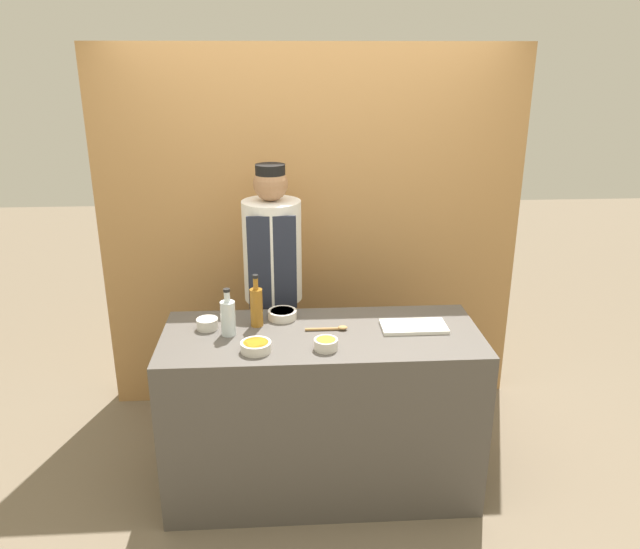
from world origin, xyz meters
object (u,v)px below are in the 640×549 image
object	(u,v)px
bottle_clear	(228,317)
sauce_bowl_yellow	(326,344)
sauce_bowl_orange	(256,346)
sauce_bowl_white	(207,323)
bottle_amber	(256,306)
chef_center	(273,293)
wooden_spoon	(331,328)
sauce_bowl_red	(282,314)
cutting_board	(414,327)

from	to	relation	value
bottle_clear	sauce_bowl_yellow	bearing A→B (deg)	-22.29
sauce_bowl_orange	sauce_bowl_white	world-z (taller)	sauce_bowl_white
bottle_amber	bottle_clear	world-z (taller)	bottle_amber
sauce_bowl_orange	chef_center	xyz separation A→B (m)	(0.08, 0.79, -0.03)
sauce_bowl_white	wooden_spoon	world-z (taller)	sauce_bowl_white
bottle_amber	chef_center	bearing A→B (deg)	80.11
sauce_bowl_red	cutting_board	bearing A→B (deg)	-14.19
chef_center	wooden_spoon	bearing A→B (deg)	-61.52
cutting_board	bottle_clear	distance (m)	0.99
sauce_bowl_yellow	wooden_spoon	size ratio (longest dim) A/B	0.53
cutting_board	wooden_spoon	distance (m)	0.44
sauce_bowl_orange	cutting_board	size ratio (longest dim) A/B	0.44
chef_center	sauce_bowl_red	bearing A→B (deg)	-82.51
sauce_bowl_orange	wooden_spoon	size ratio (longest dim) A/B	0.68
sauce_bowl_red	bottle_clear	xyz separation A→B (m)	(-0.28, -0.19, 0.07)
sauce_bowl_orange	sauce_bowl_red	bearing A→B (deg)	71.48
sauce_bowl_red	sauce_bowl_white	xyz separation A→B (m)	(-0.40, -0.11, 0.01)
bottle_amber	bottle_clear	xyz separation A→B (m)	(-0.14, -0.10, -0.01)
sauce_bowl_orange	bottle_clear	world-z (taller)	bottle_clear
chef_center	sauce_bowl_orange	bearing A→B (deg)	-95.77
bottle_clear	chef_center	xyz separation A→B (m)	(0.23, 0.59, -0.10)
sauce_bowl_white	chef_center	size ratio (longest dim) A/B	0.07
sauce_bowl_yellow	chef_center	bearing A→B (deg)	108.55
sauce_bowl_orange	bottle_amber	xyz separation A→B (m)	(-0.00, 0.31, 0.09)
sauce_bowl_red	wooden_spoon	xyz separation A→B (m)	(0.26, -0.17, -0.02)
sauce_bowl_white	chef_center	world-z (taller)	chef_center
bottle_amber	bottle_clear	distance (m)	0.18
sauce_bowl_yellow	sauce_bowl_white	world-z (taller)	sauce_bowl_white
sauce_bowl_yellow	cutting_board	bearing A→B (deg)	24.11
sauce_bowl_yellow	cutting_board	xyz separation A→B (m)	(0.49, 0.22, -0.02)
sauce_bowl_orange	bottle_clear	size ratio (longest dim) A/B	0.60
sauce_bowl_red	sauce_bowl_yellow	xyz separation A→B (m)	(0.21, -0.39, 0.00)
sauce_bowl_white	bottle_clear	distance (m)	0.16
sauce_bowl_red	sauce_bowl_yellow	world-z (taller)	sauce_bowl_yellow
sauce_bowl_yellow	sauce_bowl_orange	bearing A→B (deg)	-179.89
sauce_bowl_white	bottle_amber	size ratio (longest dim) A/B	0.39
cutting_board	chef_center	size ratio (longest dim) A/B	0.20
sauce_bowl_yellow	bottle_clear	distance (m)	0.54
sauce_bowl_yellow	wooden_spoon	xyz separation A→B (m)	(0.04, 0.22, -0.02)
cutting_board	bottle_amber	bearing A→B (deg)	173.89
cutting_board	chef_center	xyz separation A→B (m)	(-0.75, 0.58, -0.01)
sauce_bowl_orange	sauce_bowl_yellow	size ratio (longest dim) A/B	1.28
sauce_bowl_yellow	bottle_amber	xyz separation A→B (m)	(-0.35, 0.31, 0.08)
wooden_spoon	sauce_bowl_orange	bearing A→B (deg)	-150.57
sauce_bowl_red	cutting_board	xyz separation A→B (m)	(0.70, -0.18, -0.02)
bottle_amber	chef_center	distance (m)	0.51
chef_center	bottle_amber	bearing A→B (deg)	-99.89
sauce_bowl_orange	cutting_board	xyz separation A→B (m)	(0.83, 0.22, -0.02)
bottle_clear	bottle_amber	bearing A→B (deg)	36.02
sauce_bowl_red	wooden_spoon	size ratio (longest dim) A/B	0.71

